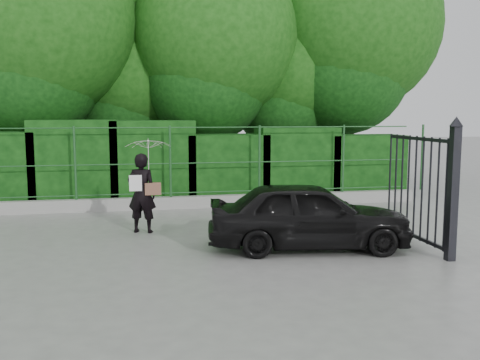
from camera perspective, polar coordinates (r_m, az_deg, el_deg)
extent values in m
plane|color=gray|center=(9.28, -8.06, -7.98)|extent=(80.00, 80.00, 0.00)
cube|color=#9E9E99|center=(13.65, -9.06, -2.47)|extent=(14.00, 0.25, 0.30)
cylinder|color=#215125|center=(13.59, -17.18, 1.73)|extent=(0.06, 0.06, 1.80)
cylinder|color=#215125|center=(13.53, -7.45, 1.97)|extent=(0.06, 0.06, 1.80)
cylinder|color=#215125|center=(13.86, 2.09, 2.15)|extent=(0.06, 0.06, 1.80)
cylinder|color=#215125|center=(14.56, 10.95, 2.26)|extent=(0.06, 0.06, 1.80)
cylinder|color=#215125|center=(15.56, 18.84, 2.32)|extent=(0.06, 0.06, 1.80)
cylinder|color=#215125|center=(13.61, -9.08, -1.43)|extent=(13.60, 0.03, 0.03)
cylinder|color=#215125|center=(13.52, -9.14, 1.72)|extent=(13.60, 0.03, 0.03)
cylinder|color=#215125|center=(13.46, -9.22, 5.53)|extent=(13.60, 0.03, 0.03)
cube|color=black|center=(14.59, -17.14, 1.76)|extent=(2.20, 1.20, 2.24)
cube|color=black|center=(14.52, -9.27, 1.92)|extent=(2.20, 1.20, 2.21)
cube|color=black|center=(14.73, -1.45, 1.33)|extent=(2.20, 1.20, 1.83)
cube|color=black|center=(15.18, 6.01, 1.81)|extent=(2.20, 1.20, 2.01)
cube|color=black|center=(15.89, 12.93, 1.50)|extent=(2.20, 1.20, 1.78)
cylinder|color=black|center=(16.36, -20.17, 6.16)|extent=(0.36, 0.36, 4.50)
sphere|color=#14470F|center=(16.55, -20.58, 15.54)|extent=(5.40, 5.40, 5.40)
cylinder|color=black|center=(17.47, -11.26, 4.45)|extent=(0.36, 0.36, 3.25)
sphere|color=#14470F|center=(17.49, -11.42, 10.84)|extent=(3.90, 3.90, 3.90)
cylinder|color=black|center=(16.63, -2.62, 6.17)|extent=(0.36, 0.36, 4.25)
sphere|color=#14470F|center=(16.78, -2.67, 14.91)|extent=(5.10, 5.10, 5.10)
cylinder|color=black|center=(17.86, 5.05, 5.02)|extent=(0.36, 0.36, 3.50)
sphere|color=#14470F|center=(17.90, 5.12, 11.75)|extent=(4.20, 4.20, 4.20)
cylinder|color=black|center=(18.13, 11.56, 6.91)|extent=(0.36, 0.36, 4.75)
sphere|color=#14470F|center=(18.34, 11.79, 15.84)|extent=(5.70, 5.70, 5.70)
cube|color=black|center=(9.33, 21.75, -1.44)|extent=(0.14, 0.14, 2.20)
cone|color=black|center=(9.24, 22.09, 5.82)|extent=(0.22, 0.22, 0.16)
cube|color=black|center=(10.47, 18.10, -5.68)|extent=(0.05, 2.00, 0.06)
cube|color=black|center=(10.23, 18.49, 4.20)|extent=(0.05, 2.00, 0.06)
cylinder|color=black|center=(9.51, 21.08, -1.56)|extent=(0.04, 0.04, 1.90)
cylinder|color=black|center=(9.72, 20.30, -1.35)|extent=(0.04, 0.04, 1.90)
cylinder|color=black|center=(9.93, 19.56, -1.14)|extent=(0.04, 0.04, 1.90)
cylinder|color=black|center=(10.14, 18.84, -0.95)|extent=(0.04, 0.04, 1.90)
cylinder|color=black|center=(10.36, 18.16, -0.76)|extent=(0.04, 0.04, 1.90)
cylinder|color=black|center=(10.57, 17.50, -0.57)|extent=(0.04, 0.04, 1.90)
cylinder|color=black|center=(10.79, 16.87, -0.40)|extent=(0.04, 0.04, 1.90)
cylinder|color=black|center=(11.01, 16.27, -0.23)|extent=(0.04, 0.04, 1.90)
cylinder|color=black|center=(11.23, 15.69, -0.07)|extent=(0.04, 0.04, 1.90)
imported|color=black|center=(10.96, -10.43, -1.38)|extent=(0.68, 0.56, 1.62)
imported|color=silver|center=(10.93, -9.72, 2.17)|extent=(0.94, 0.95, 0.86)
cube|color=brown|center=(10.87, -9.28, -0.92)|extent=(0.32, 0.15, 0.24)
cube|color=white|center=(10.81, -11.08, -0.33)|extent=(0.25, 0.02, 0.32)
imported|color=black|center=(9.61, 7.32, -3.71)|extent=(3.74, 1.93, 1.22)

